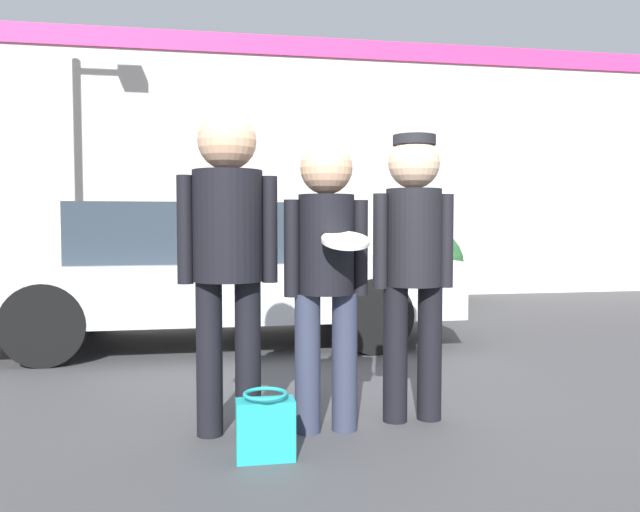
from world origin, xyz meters
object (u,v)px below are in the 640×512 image
object	(u,v)px
street_lamp	(2,54)
person_middle_with_frisbee	(326,261)
person_left	(228,238)
parked_car_near	(213,271)
handbag	(265,427)
person_right	(413,249)
shrub	(427,264)

from	to	relation	value
street_lamp	person_middle_with_frisbee	bearing A→B (deg)	-55.21
person_left	parked_car_near	size ratio (longest dim) A/B	0.40
person_left	handbag	world-z (taller)	person_left
parked_car_near	handbag	size ratio (longest dim) A/B	13.22
person_right	person_left	bearing A→B (deg)	-177.13
street_lamp	parked_car_near	bearing A→B (deg)	-30.40
person_middle_with_frisbee	handbag	size ratio (longest dim) A/B	4.77
person_right	parked_car_near	size ratio (longest dim) A/B	0.37
person_left	parked_car_near	world-z (taller)	person_left
person_left	street_lamp	distance (m)	5.30
person_right	shrub	distance (m)	6.00
parked_car_near	person_left	bearing A→B (deg)	-88.65
street_lamp	handbag	size ratio (longest dim) A/B	14.49
parked_car_near	handbag	distance (m)	3.35
person_middle_with_frisbee	person_left	bearing A→B (deg)	174.96
street_lamp	handbag	xyz separation A→B (m)	(2.60, -4.68, -2.99)
person_middle_with_frisbee	parked_car_near	xyz separation A→B (m)	(-0.63, 2.92, -0.27)
person_left	person_right	bearing A→B (deg)	2.87
shrub	handbag	xyz separation A→B (m)	(-3.07, -6.08, -0.40)
person_right	handbag	world-z (taller)	person_right
parked_car_near	shrub	xyz separation A→B (m)	(3.31, 2.78, -0.15)
person_left	shrub	size ratio (longest dim) A/B	1.62
person_right	parked_car_near	xyz separation A→B (m)	(-1.19, 2.81, -0.33)
person_left	street_lamp	size ratio (longest dim) A/B	0.36
person_middle_with_frisbee	parked_car_near	world-z (taller)	person_middle_with_frisbee
person_left	person_right	xyz separation A→B (m)	(1.12, 0.06, -0.08)
person_left	street_lamp	world-z (taller)	street_lamp
person_right	person_middle_with_frisbee	bearing A→B (deg)	-169.31
person_middle_with_frisbee	street_lamp	size ratio (longest dim) A/B	0.33
person_right	street_lamp	bearing A→B (deg)	130.22
street_lamp	shrub	xyz separation A→B (m)	(5.67, 1.40, -2.59)
person_left	person_middle_with_frisbee	world-z (taller)	person_left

